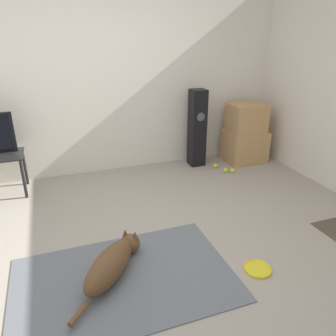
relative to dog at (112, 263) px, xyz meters
name	(u,v)px	position (x,y,z in m)	size (l,w,h in m)	color
ground_plane	(143,256)	(0.30, 0.16, -0.13)	(12.00, 12.00, 0.00)	#9E9384
wall_back	(96,78)	(0.30, 2.26, 1.14)	(8.00, 0.06, 2.55)	silver
area_rug	(125,279)	(0.08, -0.07, -0.13)	(1.73, 1.12, 0.01)	slate
dog	(112,263)	(0.00, 0.00, 0.00)	(0.68, 0.79, 0.26)	brown
frisbee	(258,269)	(1.14, -0.34, -0.12)	(0.23, 0.23, 0.03)	yellow
cardboard_box_lower	(245,146)	(2.39, 1.88, 0.10)	(0.59, 0.46, 0.46)	tan
cardboard_box_upper	(246,118)	(2.38, 1.89, 0.53)	(0.51, 0.40, 0.41)	tan
floor_speaker	(197,128)	(1.64, 1.99, 0.42)	(0.21, 0.22, 1.10)	black
tennis_ball_by_boxes	(226,170)	(1.90, 1.57, -0.10)	(0.07, 0.07, 0.07)	#C6E033
tennis_ball_near_speaker	(215,166)	(1.84, 1.76, -0.10)	(0.07, 0.07, 0.07)	#C6E033
tennis_ball_loose_on_carpet	(232,171)	(1.98, 1.52, -0.10)	(0.07, 0.07, 0.07)	#C6E033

